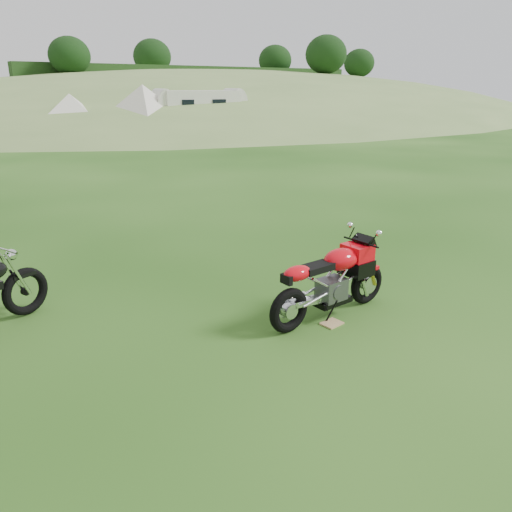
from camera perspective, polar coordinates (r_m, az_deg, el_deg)
ground at (r=6.12m, az=4.85°, el=-6.36°), size 120.00×120.00×0.00m
hillside at (r=52.15m, az=-5.29°, el=16.07°), size 80.00×64.00×8.00m
hedgerow at (r=52.15m, az=-5.29°, el=16.07°), size 36.00×1.20×8.60m
sport_motorcycle at (r=5.86m, az=8.58°, el=-2.25°), size 1.72×0.43×1.03m
plywood_board at (r=5.87m, az=8.65°, el=-7.62°), size 0.25×0.20×0.02m
tent_mid at (r=27.24m, az=-20.35°, el=14.87°), size 3.59×3.59×2.36m
tent_right at (r=26.98m, az=-12.68°, el=15.81°), size 4.02×4.02×2.63m
caravan at (r=28.24m, az=-6.53°, el=15.99°), size 5.39×3.18×2.36m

